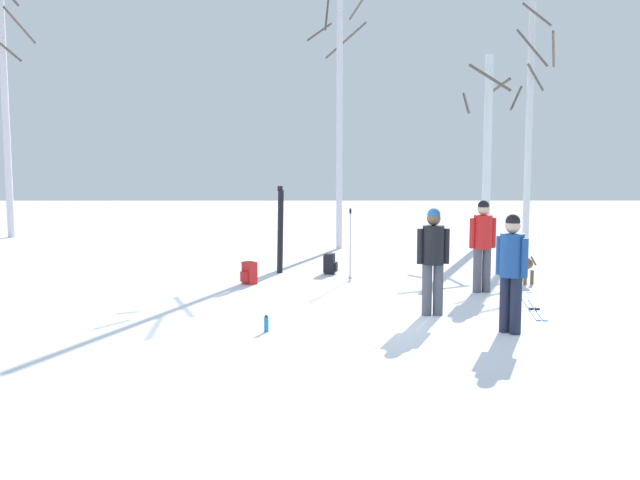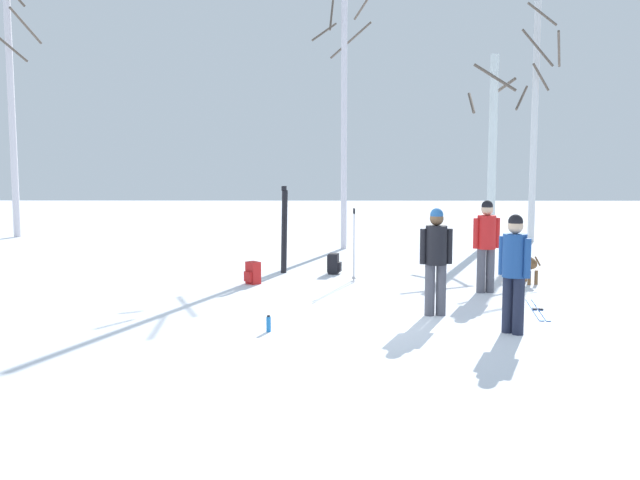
# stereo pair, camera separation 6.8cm
# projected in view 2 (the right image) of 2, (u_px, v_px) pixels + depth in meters

# --- Properties ---
(ground_plane) EXTENTS (60.00, 60.00, 0.00)m
(ground_plane) POSITION_uv_depth(u_px,v_px,m) (354.00, 322.00, 11.48)
(ground_plane) COLOR white
(person_0) EXTENTS (0.51, 0.34, 1.72)m
(person_0) POSITION_uv_depth(u_px,v_px,m) (486.00, 240.00, 13.82)
(person_0) COLOR #4C4C56
(person_0) RESTS_ON ground_plane
(person_1) EXTENTS (0.38, 0.41, 1.72)m
(person_1) POSITION_uv_depth(u_px,v_px,m) (514.00, 266.00, 10.64)
(person_1) COLOR #1E2338
(person_1) RESTS_ON ground_plane
(person_2) EXTENTS (0.52, 0.34, 1.72)m
(person_2) POSITION_uv_depth(u_px,v_px,m) (436.00, 254.00, 11.84)
(person_2) COLOR #4C4C56
(person_2) RESTS_ON ground_plane
(dog) EXTENTS (0.38, 0.87, 0.57)m
(dog) POSITION_uv_depth(u_px,v_px,m) (527.00, 264.00, 14.93)
(dog) COLOR brown
(dog) RESTS_ON ground_plane
(ski_pair_planted_0) EXTENTS (0.16, 0.10, 1.88)m
(ski_pair_planted_0) POSITION_uv_depth(u_px,v_px,m) (284.00, 230.00, 16.11)
(ski_pair_planted_0) COLOR black
(ski_pair_planted_0) RESTS_ON ground_plane
(ski_pair_lying_0) EXTENTS (0.41, 1.76, 0.05)m
(ski_pair_lying_0) POSITION_uv_depth(u_px,v_px,m) (537.00, 309.00, 12.36)
(ski_pair_lying_0) COLOR blue
(ski_pair_lying_0) RESTS_ON ground_plane
(ski_poles_0) EXTENTS (0.07, 0.28, 1.48)m
(ski_poles_0) POSITION_uv_depth(u_px,v_px,m) (354.00, 243.00, 15.05)
(ski_poles_0) COLOR #B2B2BC
(ski_poles_0) RESTS_ON ground_plane
(backpack_0) EXTENTS (0.35, 0.34, 0.44)m
(backpack_0) POSITION_uv_depth(u_px,v_px,m) (253.00, 273.00, 14.83)
(backpack_0) COLOR red
(backpack_0) RESTS_ON ground_plane
(backpack_1) EXTENTS (0.32, 0.29, 0.44)m
(backpack_1) POSITION_uv_depth(u_px,v_px,m) (334.00, 264.00, 16.08)
(backpack_1) COLOR black
(backpack_1) RESTS_ON ground_plane
(water_bottle_0) EXTENTS (0.07, 0.07, 0.24)m
(water_bottle_0) POSITION_uv_depth(u_px,v_px,m) (269.00, 324.00, 10.83)
(water_bottle_0) COLOR #1E72BF
(water_bottle_0) RESTS_ON ground_plane
(birch_tree_0) EXTENTS (1.07, 1.31, 7.92)m
(birch_tree_0) POSITION_uv_depth(u_px,v_px,m) (12.00, 106.00, 22.79)
(birch_tree_0) COLOR silver
(birch_tree_0) RESTS_ON ground_plane
(birch_tree_1) EXTENTS (1.62, 1.19, 7.89)m
(birch_tree_1) POSITION_uv_depth(u_px,v_px,m) (344.00, 96.00, 19.93)
(birch_tree_1) COLOR silver
(birch_tree_1) RESTS_ON ground_plane
(birch_tree_2) EXTENTS (1.29, 1.39, 5.33)m
(birch_tree_2) POSITION_uv_depth(u_px,v_px,m) (492.00, 146.00, 21.22)
(birch_tree_2) COLOR silver
(birch_tree_2) RESTS_ON ground_plane
(birch_tree_3) EXTENTS (1.41, 1.40, 6.87)m
(birch_tree_3) POSITION_uv_depth(u_px,v_px,m) (535.00, 117.00, 21.58)
(birch_tree_3) COLOR silver
(birch_tree_3) RESTS_ON ground_plane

